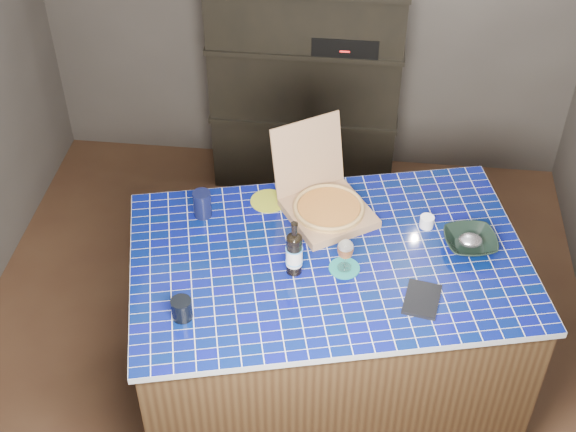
# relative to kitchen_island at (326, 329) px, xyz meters

# --- Properties ---
(room) EXTENTS (3.50, 3.50, 3.50)m
(room) POSITION_rel_kitchen_island_xyz_m (-0.28, 0.32, 0.76)
(room) COLOR brown
(room) RESTS_ON ground
(shelving_unit) EXTENTS (1.20, 0.41, 1.80)m
(shelving_unit) POSITION_rel_kitchen_island_xyz_m (-0.28, 1.84, 0.41)
(shelving_unit) COLOR black
(shelving_unit) RESTS_ON floor
(kitchen_island) EXTENTS (2.01, 1.53, 0.98)m
(kitchen_island) POSITION_rel_kitchen_island_xyz_m (0.00, 0.00, 0.00)
(kitchen_island) COLOR #45301B
(kitchen_island) RESTS_ON floor
(pizza_box) EXTENTS (0.55, 0.57, 0.40)m
(pizza_box) POSITION_rel_kitchen_island_xyz_m (-0.04, 0.30, 0.55)
(pizza_box) COLOR #A97557
(pizza_box) RESTS_ON kitchen_island
(mead_bottle) EXTENTS (0.08, 0.08, 0.28)m
(mead_bottle) POSITION_rel_kitchen_island_xyz_m (-0.15, -0.10, 0.60)
(mead_bottle) COLOR black
(mead_bottle) RESTS_ON kitchen_island
(teal_trivet) EXTENTS (0.14, 0.14, 0.01)m
(teal_trivet) POSITION_rel_kitchen_island_xyz_m (0.07, -0.06, 0.49)
(teal_trivet) COLOR #16746C
(teal_trivet) RESTS_ON kitchen_island
(wine_glass) EXTENTS (0.07, 0.07, 0.16)m
(wine_glass) POSITION_rel_kitchen_island_xyz_m (0.07, -0.06, 0.61)
(wine_glass) COLOR white
(wine_glass) RESTS_ON teal_trivet
(tumbler) EXTENTS (0.09, 0.09, 0.10)m
(tumbler) POSITION_rel_kitchen_island_xyz_m (-0.59, -0.42, 0.54)
(tumbler) COLOR black
(tumbler) RESTS_ON kitchen_island
(dvd_case) EXTENTS (0.18, 0.22, 0.02)m
(dvd_case) POSITION_rel_kitchen_island_xyz_m (0.41, -0.22, 0.50)
(dvd_case) COLOR black
(dvd_case) RESTS_ON kitchen_island
(bowl) EXTENTS (0.28, 0.28, 0.06)m
(bowl) POSITION_rel_kitchen_island_xyz_m (0.63, 0.14, 0.52)
(bowl) COLOR black
(bowl) RESTS_ON kitchen_island
(foil_contents) EXTENTS (0.11, 0.09, 0.05)m
(foil_contents) POSITION_rel_kitchen_island_xyz_m (0.63, 0.14, 0.53)
(foil_contents) COLOR silver
(foil_contents) RESTS_ON bowl
(white_jar) EXTENTS (0.07, 0.07, 0.06)m
(white_jar) POSITION_rel_kitchen_island_xyz_m (0.44, 0.26, 0.52)
(white_jar) COLOR white
(white_jar) RESTS_ON kitchen_island
(navy_cup) EXTENTS (0.09, 0.09, 0.14)m
(navy_cup) POSITION_rel_kitchen_island_xyz_m (-0.62, 0.23, 0.56)
(navy_cup) COLOR black
(navy_cup) RESTS_ON kitchen_island
(green_trivet) EXTENTS (0.18, 0.18, 0.01)m
(green_trivet) POSITION_rel_kitchen_island_xyz_m (-0.32, 0.36, 0.49)
(green_trivet) COLOR #97A022
(green_trivet) RESTS_ON kitchen_island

